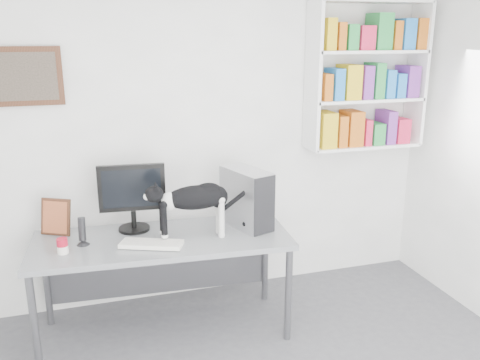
# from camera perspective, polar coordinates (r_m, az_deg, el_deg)

# --- Properties ---
(room) EXTENTS (4.01, 4.01, 2.70)m
(room) POSITION_cam_1_polar(r_m,az_deg,el_deg) (2.36, 6.85, -4.97)
(room) COLOR #56575C
(room) RESTS_ON ground
(bookshelf) EXTENTS (1.03, 0.28, 1.24)m
(bookshelf) POSITION_cam_1_polar(r_m,az_deg,el_deg) (4.51, 14.07, 11.27)
(bookshelf) COLOR white
(bookshelf) RESTS_ON room
(wall_art) EXTENTS (0.52, 0.04, 0.42)m
(wall_art) POSITION_cam_1_polar(r_m,az_deg,el_deg) (4.01, -23.03, 10.65)
(wall_art) COLOR #4E2819
(wall_art) RESTS_ON room
(desk) EXTENTS (1.89, 0.84, 0.77)m
(desk) POSITION_cam_1_polar(r_m,az_deg,el_deg) (3.91, -8.50, -11.64)
(desk) COLOR gray
(desk) RESTS_ON room
(monitor) EXTENTS (0.51, 0.28, 0.52)m
(monitor) POSITION_cam_1_polar(r_m,az_deg,el_deg) (3.84, -11.99, -1.89)
(monitor) COLOR black
(monitor) RESTS_ON desk
(keyboard) EXTENTS (0.46, 0.32, 0.03)m
(keyboard) POSITION_cam_1_polar(r_m,az_deg,el_deg) (3.61, -9.90, -7.08)
(keyboard) COLOR white
(keyboard) RESTS_ON desk
(pc_tower) EXTENTS (0.33, 0.49, 0.45)m
(pc_tower) POSITION_cam_1_polar(r_m,az_deg,el_deg) (3.86, 0.72, -2.04)
(pc_tower) COLOR #B0B0B5
(pc_tower) RESTS_ON desk
(speaker) EXTENTS (0.11, 0.11, 0.21)m
(speaker) POSITION_cam_1_polar(r_m,az_deg,el_deg) (3.72, -17.31, -5.47)
(speaker) COLOR black
(speaker) RESTS_ON desk
(leaning_print) EXTENTS (0.24, 0.19, 0.28)m
(leaning_print) POSITION_cam_1_polar(r_m,az_deg,el_deg) (3.96, -19.99, -3.84)
(leaning_print) COLOR #4E2819
(leaning_print) RESTS_ON desk
(soup_can) EXTENTS (0.10, 0.10, 0.11)m
(soup_can) POSITION_cam_1_polar(r_m,az_deg,el_deg) (3.64, -19.31, -7.01)
(soup_can) COLOR #B10F25
(soup_can) RESTS_ON desk
(cat) EXTENTS (0.67, 0.19, 0.41)m
(cat) POSITION_cam_1_polar(r_m,az_deg,el_deg) (3.65, -5.16, -3.48)
(cat) COLOR black
(cat) RESTS_ON desk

